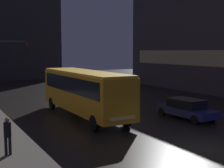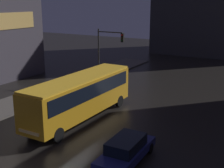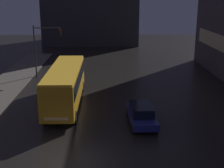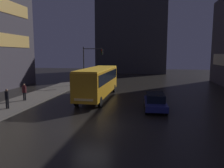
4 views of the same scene
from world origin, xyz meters
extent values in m
cube|color=#56514C|center=(-9.00, 10.00, 0.07)|extent=(4.00, 48.00, 0.15)
cube|color=orange|center=(-1.87, 9.72, 1.90)|extent=(2.51, 11.02, 2.70)
cube|color=black|center=(-1.87, 9.72, 2.50)|extent=(2.57, 10.14, 1.10)
cube|color=yellow|center=(-1.87, 9.72, 3.33)|extent=(2.46, 10.80, 0.16)
cube|color=#F4CC72|center=(-1.88, 4.19, 0.95)|extent=(1.75, 0.10, 0.20)
cylinder|color=black|center=(-0.73, 5.61, 0.50)|extent=(0.25, 1.00, 1.00)
cylinder|color=black|center=(-3.03, 5.61, 0.50)|extent=(0.25, 1.00, 1.00)
cylinder|color=black|center=(-0.72, 13.83, 0.50)|extent=(0.25, 1.00, 1.00)
cylinder|color=black|center=(-3.02, 13.83, 0.50)|extent=(0.25, 1.00, 1.00)
cube|color=navy|center=(4.35, 5.59, 0.55)|extent=(2.05, 4.82, 0.50)
cube|color=black|center=(4.35, 5.59, 1.13)|extent=(1.68, 2.68, 0.66)
cylinder|color=black|center=(3.59, 3.88, 0.32)|extent=(0.23, 0.65, 0.64)
cylinder|color=black|center=(5.10, 7.30, 0.32)|extent=(0.23, 0.65, 0.64)
cylinder|color=black|center=(3.43, 7.22, 0.32)|extent=(0.23, 0.65, 0.64)
cylinder|color=#2D2D2D|center=(-6.54, 19.52, 3.04)|extent=(0.16, 0.16, 6.09)
cylinder|color=#2D2D2D|center=(-5.06, 19.52, 5.79)|extent=(2.97, 0.12, 0.12)
cube|color=black|center=(-3.58, 19.52, 5.29)|extent=(0.30, 0.24, 0.90)
sphere|color=red|center=(-3.58, 19.38, 5.57)|extent=(0.18, 0.18, 0.18)
sphere|color=#3B2B07|center=(-3.58, 19.38, 5.29)|extent=(0.18, 0.18, 0.18)
sphere|color=black|center=(-3.58, 19.38, 5.01)|extent=(0.18, 0.18, 0.18)
camera|label=1|loc=(-11.16, -11.28, 4.90)|focal=50.00mm
camera|label=2|loc=(11.95, -8.83, 9.05)|focal=50.00mm
camera|label=3|loc=(1.66, -16.46, 9.47)|focal=50.00mm
camera|label=4|loc=(3.78, -13.94, 4.93)|focal=35.00mm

